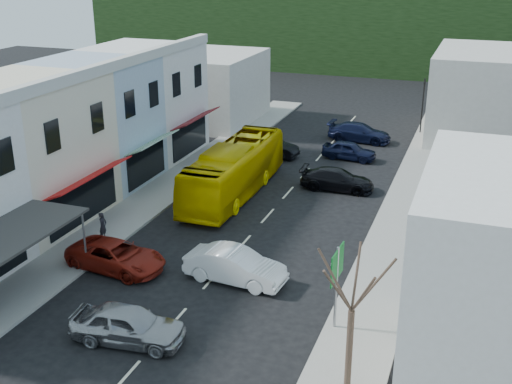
{
  "coord_description": "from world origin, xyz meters",
  "views": [
    {
      "loc": [
        11.03,
        -24.5,
        14.58
      ],
      "look_at": [
        0.0,
        6.0,
        2.2
      ],
      "focal_mm": 45.0,
      "sensor_mm": 36.0,
      "label": 1
    }
  ],
  "objects_px": {
    "bus": "(234,171)",
    "street_tree": "(352,311)",
    "car_white": "(235,268)",
    "pedestrian_left": "(103,224)",
    "direction_sign": "(336,289)",
    "car_silver": "(128,326)",
    "traffic_signal": "(422,107)",
    "car_red": "(116,256)"
  },
  "relations": [
    {
      "from": "car_silver",
      "to": "pedestrian_left",
      "type": "height_order",
      "value": "pedestrian_left"
    },
    {
      "from": "bus",
      "to": "street_tree",
      "type": "height_order",
      "value": "street_tree"
    },
    {
      "from": "pedestrian_left",
      "to": "direction_sign",
      "type": "height_order",
      "value": "direction_sign"
    },
    {
      "from": "direction_sign",
      "to": "pedestrian_left",
      "type": "bearing_deg",
      "value": 165.97
    },
    {
      "from": "direction_sign",
      "to": "street_tree",
      "type": "xyz_separation_m",
      "value": [
        1.31,
        -3.56,
        1.33
      ]
    },
    {
      "from": "pedestrian_left",
      "to": "direction_sign",
      "type": "xyz_separation_m",
      "value": [
        13.43,
        -4.06,
        0.86
      ]
    },
    {
      "from": "bus",
      "to": "car_silver",
      "type": "height_order",
      "value": "bus"
    },
    {
      "from": "pedestrian_left",
      "to": "traffic_signal",
      "type": "xyz_separation_m",
      "value": [
        13.33,
        27.21,
        1.33
      ]
    },
    {
      "from": "car_red",
      "to": "direction_sign",
      "type": "bearing_deg",
      "value": -91.36
    },
    {
      "from": "street_tree",
      "to": "car_silver",
      "type": "bearing_deg",
      "value": -179.8
    },
    {
      "from": "car_silver",
      "to": "car_white",
      "type": "distance_m",
      "value": 6.38
    },
    {
      "from": "car_white",
      "to": "street_tree",
      "type": "relative_size",
      "value": 0.69
    },
    {
      "from": "direction_sign",
      "to": "traffic_signal",
      "type": "bearing_deg",
      "value": 92.97
    },
    {
      "from": "bus",
      "to": "car_white",
      "type": "relative_size",
      "value": 2.64
    },
    {
      "from": "car_silver",
      "to": "traffic_signal",
      "type": "xyz_separation_m",
      "value": [
        7.35,
        34.86,
        1.63
      ]
    },
    {
      "from": "bus",
      "to": "traffic_signal",
      "type": "distance_m",
      "value": 20.66
    },
    {
      "from": "street_tree",
      "to": "traffic_signal",
      "type": "distance_m",
      "value": 34.87
    },
    {
      "from": "car_white",
      "to": "pedestrian_left",
      "type": "height_order",
      "value": "pedestrian_left"
    },
    {
      "from": "direction_sign",
      "to": "traffic_signal",
      "type": "relative_size",
      "value": 0.8
    },
    {
      "from": "bus",
      "to": "street_tree",
      "type": "distance_m",
      "value": 19.75
    },
    {
      "from": "car_red",
      "to": "direction_sign",
      "type": "xyz_separation_m",
      "value": [
        11.14,
        -1.6,
        1.16
      ]
    },
    {
      "from": "direction_sign",
      "to": "street_tree",
      "type": "relative_size",
      "value": 0.58
    },
    {
      "from": "pedestrian_left",
      "to": "traffic_signal",
      "type": "height_order",
      "value": "traffic_signal"
    },
    {
      "from": "street_tree",
      "to": "car_white",
      "type": "bearing_deg",
      "value": 137.84
    },
    {
      "from": "pedestrian_left",
      "to": "car_white",
      "type": "bearing_deg",
      "value": -104.74
    },
    {
      "from": "pedestrian_left",
      "to": "street_tree",
      "type": "relative_size",
      "value": 0.27
    },
    {
      "from": "pedestrian_left",
      "to": "car_red",
      "type": "bearing_deg",
      "value": -140.38
    },
    {
      "from": "car_white",
      "to": "car_red",
      "type": "bearing_deg",
      "value": 102.64
    },
    {
      "from": "bus",
      "to": "car_white",
      "type": "height_order",
      "value": "bus"
    },
    {
      "from": "direction_sign",
      "to": "bus",
      "type": "bearing_deg",
      "value": 129.19
    },
    {
      "from": "bus",
      "to": "car_red",
      "type": "xyz_separation_m",
      "value": [
        -1.64,
        -11.29,
        -0.85
      ]
    },
    {
      "from": "car_red",
      "to": "pedestrian_left",
      "type": "xyz_separation_m",
      "value": [
        -2.29,
        2.46,
        0.3
      ]
    },
    {
      "from": "car_silver",
      "to": "street_tree",
      "type": "bearing_deg",
      "value": -95.86
    },
    {
      "from": "car_silver",
      "to": "car_red",
      "type": "xyz_separation_m",
      "value": [
        -3.7,
        5.19,
        0.0
      ]
    },
    {
      "from": "car_silver",
      "to": "street_tree",
      "type": "xyz_separation_m",
      "value": [
        8.75,
        0.03,
        2.49
      ]
    },
    {
      "from": "car_silver",
      "to": "street_tree",
      "type": "height_order",
      "value": "street_tree"
    },
    {
      "from": "traffic_signal",
      "to": "car_white",
      "type": "bearing_deg",
      "value": 70.26
    },
    {
      "from": "car_silver",
      "to": "pedestrian_left",
      "type": "distance_m",
      "value": 9.72
    },
    {
      "from": "car_white",
      "to": "direction_sign",
      "type": "xyz_separation_m",
      "value": [
        5.3,
        -2.42,
        1.16
      ]
    },
    {
      "from": "car_white",
      "to": "pedestrian_left",
      "type": "relative_size",
      "value": 2.59
    },
    {
      "from": "bus",
      "to": "car_silver",
      "type": "xyz_separation_m",
      "value": [
        2.06,
        -16.48,
        -0.85
      ]
    },
    {
      "from": "car_white",
      "to": "street_tree",
      "type": "xyz_separation_m",
      "value": [
        6.6,
        -5.98,
        2.49
      ]
    }
  ]
}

